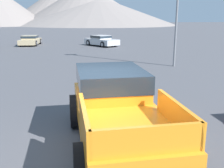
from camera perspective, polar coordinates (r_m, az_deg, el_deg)
ground_plane at (r=6.83m, az=-3.03°, el=-13.26°), size 320.00×320.00×0.00m
orange_pickup_truck at (r=6.61m, az=0.61°, el=-4.26°), size 2.40×5.30×1.82m
parked_car_tan at (r=32.24m, az=-17.39°, el=9.10°), size 2.16×4.31×1.12m
parked_car_silver at (r=29.98m, az=-2.32°, el=9.44°), size 3.85×4.56×1.18m
distant_mountain_range at (r=119.93m, az=-9.48°, el=16.41°), size 94.81×81.39×18.01m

